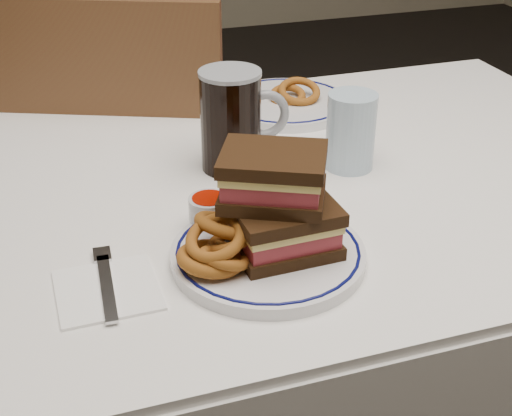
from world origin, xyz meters
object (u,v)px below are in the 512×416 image
object	(u,v)px
chair_far	(133,185)
beer_mug	(233,120)
main_plate	(268,254)
reuben_sandwich	(279,203)
far_plate	(286,103)

from	to	relation	value
chair_far	beer_mug	xyz separation A→B (m)	(0.12, -0.42, 0.31)
main_plate	reuben_sandwich	xyz separation A→B (m)	(0.01, 0.00, 0.07)
chair_far	main_plate	world-z (taller)	chair_far
chair_far	reuben_sandwich	size ratio (longest dim) A/B	6.02
reuben_sandwich	far_plate	size ratio (longest dim) A/B	0.63
chair_far	main_plate	size ratio (longest dim) A/B	3.80
reuben_sandwich	beer_mug	bearing A→B (deg)	85.45
reuben_sandwich	main_plate	bearing A→B (deg)	-174.96
chair_far	far_plate	size ratio (longest dim) A/B	3.79
beer_mug	far_plate	bearing A→B (deg)	51.86
far_plate	beer_mug	bearing A→B (deg)	-128.14
chair_far	reuben_sandwich	xyz separation A→B (m)	(0.09, -0.70, 0.31)
main_plate	chair_far	bearing A→B (deg)	96.43
main_plate	beer_mug	size ratio (longest dim) A/B	1.55
main_plate	far_plate	world-z (taller)	same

